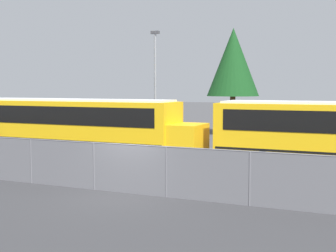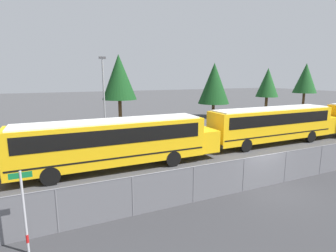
{
  "view_description": "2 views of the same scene",
  "coord_description": "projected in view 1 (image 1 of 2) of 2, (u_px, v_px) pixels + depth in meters",
  "views": [
    {
      "loc": [
        8.24,
        -14.98,
        3.92
      ],
      "look_at": [
        -1.72,
        7.43,
        1.88
      ],
      "focal_mm": 50.0,
      "sensor_mm": 36.0,
      "label": 1
    },
    {
      "loc": [
        -10.52,
        -10.24,
        6.01
      ],
      "look_at": [
        -2.77,
        6.82,
        2.47
      ],
      "focal_mm": 28.0,
      "sensor_mm": 36.0,
      "label": 2
    }
  ],
  "objects": [
    {
      "name": "light_pole",
      "position": [
        155.0,
        82.0,
        32.53
      ],
      "size": [
        0.6,
        0.24,
        7.79
      ],
      "color": "gray",
      "rests_on": "ground_plane"
    },
    {
      "name": "road_strip",
      "position": [
        15.0,
        242.0,
        11.84
      ],
      "size": [
        103.52,
        12.0,
        0.01
      ],
      "color": "#333335",
      "rests_on": "ground_plane"
    },
    {
      "name": "tree_1",
      "position": [
        233.0,
        62.0,
        37.96
      ],
      "size": [
        4.24,
        4.24,
        8.71
      ],
      "color": "#51381E",
      "rests_on": "ground_plane"
    },
    {
      "name": "fence",
      "position": [
        129.0,
        168.0,
        17.22
      ],
      "size": [
        69.59,
        0.07,
        1.84
      ],
      "color": "#9EA0A5",
      "rests_on": "ground_plane"
    },
    {
      "name": "school_bus_1",
      "position": [
        76.0,
        123.0,
        25.48
      ],
      "size": [
        13.86,
        2.46,
        3.28
      ],
      "color": "yellow",
      "rests_on": "ground_plane"
    },
    {
      "name": "ground_plane",
      "position": [
        129.0,
        193.0,
        17.3
      ],
      "size": [
        200.0,
        200.0,
        0.0
      ],
      "primitive_type": "plane",
      "color": "#424244"
    }
  ]
}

